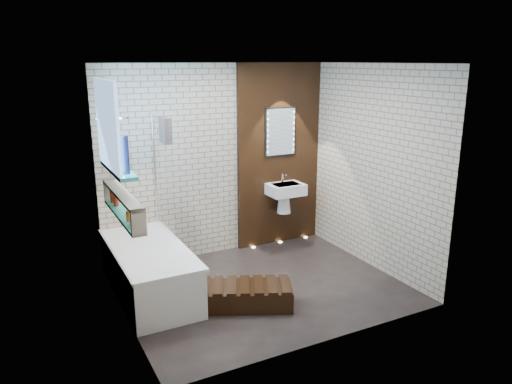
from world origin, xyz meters
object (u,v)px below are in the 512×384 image
bathtub (149,271)px  led_mirror (281,132)px  walnut_step (245,296)px  bath_screen (164,176)px  washbasin (285,193)px

bathtub → led_mirror: size_ratio=2.49×
bathtub → led_mirror: (2.17, 0.78, 1.36)m
led_mirror → walnut_step: 2.54m
bath_screen → bathtub: bearing=-128.9°
bathtub → led_mirror: bearing=19.8°
led_mirror → bathtub: bearing=-160.2°
walnut_step → bathtub: bearing=138.8°
bathtub → washbasin: washbasin is taller
washbasin → walnut_step: (-1.32, -1.37, -0.67)m
bath_screen → led_mirror: bearing=10.7°
washbasin → walnut_step: bearing=-133.8°
walnut_step → led_mirror: bearing=49.3°
bathtub → walnut_step: 1.15m
bath_screen → washbasin: 1.89m
washbasin → walnut_step: washbasin is taller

